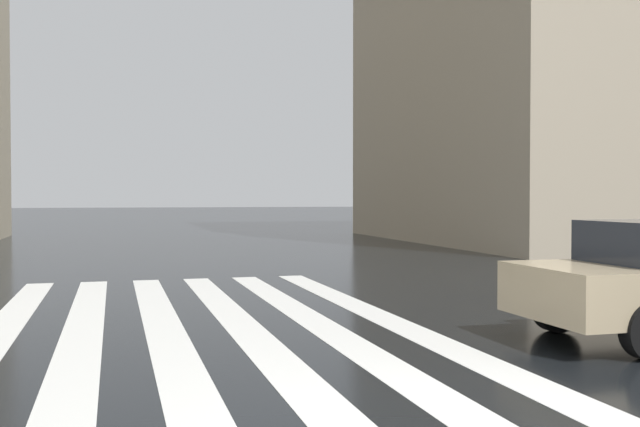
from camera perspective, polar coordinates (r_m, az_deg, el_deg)
The scene contains 1 object.
zebra_crossing at distance 8.82m, azimuth -14.97°, elevation -9.80°, with size 13.00×7.50×0.01m.
Camera 1 is at (-4.65, 2.44, 1.70)m, focal length 41.03 mm.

